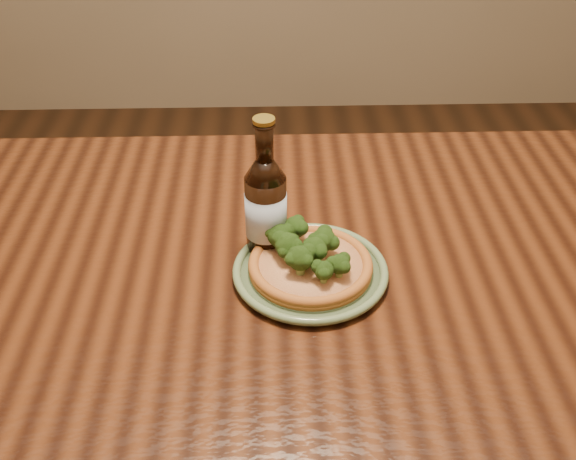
{
  "coord_description": "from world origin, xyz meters",
  "views": [
    {
      "loc": [
        0.0,
        -0.79,
        1.47
      ],
      "look_at": [
        0.03,
        0.09,
        0.82
      ],
      "focal_mm": 42.0,
      "sensor_mm": 36.0,
      "label": 1
    }
  ],
  "objects_px": {
    "plate": "(310,271)",
    "pizza": "(309,261)",
    "beer_bottle": "(266,206)",
    "table": "(271,301)"
  },
  "relations": [
    {
      "from": "plate",
      "to": "pizza",
      "type": "relative_size",
      "value": 1.26
    },
    {
      "from": "beer_bottle",
      "to": "table",
      "type": "bearing_deg",
      "value": -59.72
    },
    {
      "from": "pizza",
      "to": "beer_bottle",
      "type": "height_order",
      "value": "beer_bottle"
    },
    {
      "from": "plate",
      "to": "pizza",
      "type": "bearing_deg",
      "value": 143.99
    },
    {
      "from": "plate",
      "to": "beer_bottle",
      "type": "xyz_separation_m",
      "value": [
        -0.07,
        0.07,
        0.08
      ]
    },
    {
      "from": "table",
      "to": "plate",
      "type": "bearing_deg",
      "value": -33.76
    },
    {
      "from": "plate",
      "to": "beer_bottle",
      "type": "bearing_deg",
      "value": 135.57
    },
    {
      "from": "table",
      "to": "plate",
      "type": "height_order",
      "value": "plate"
    },
    {
      "from": "table",
      "to": "plate",
      "type": "relative_size",
      "value": 6.25
    },
    {
      "from": "pizza",
      "to": "beer_bottle",
      "type": "xyz_separation_m",
      "value": [
        -0.07,
        0.07,
        0.06
      ]
    }
  ]
}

